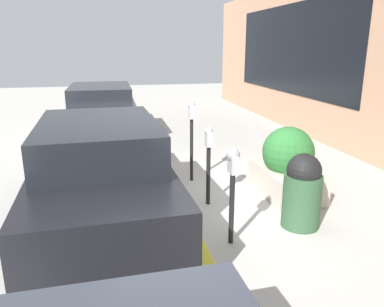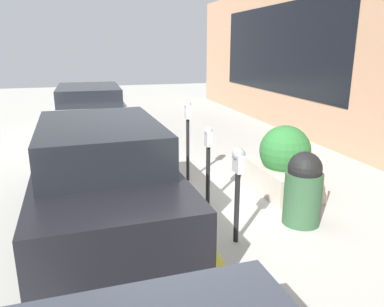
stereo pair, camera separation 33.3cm
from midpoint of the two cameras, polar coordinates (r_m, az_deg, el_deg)
The scene contains 9 objects.
ground_plane at distance 6.10m, azimuth 0.47°, elevation -8.04°, with size 40.00×40.00×0.00m, color #ADAAA3.
curb_strip at distance 6.08m, azimuth -0.27°, elevation -7.94°, with size 24.50×0.16×0.04m.
parking_meter_nearest at distance 4.73m, azimuth 8.23°, elevation -3.40°, with size 0.20×0.17×1.28m.
parking_meter_second at distance 5.92m, azimuth 4.15°, elevation -0.02°, with size 0.16×0.13×1.28m.
parking_meter_middle at distance 6.94m, azimuth 1.31°, elevation 4.01°, with size 0.16×0.13×1.52m.
planter_box at distance 6.64m, azimuth 15.70°, elevation -1.81°, with size 1.38×0.87×1.20m.
parked_car_middle at distance 5.56m, azimuth -12.06°, elevation -2.10°, with size 4.60×1.94×1.50m.
parked_car_rear at distance 10.89m, azimuth -12.77°, elevation 6.60°, with size 4.73×1.89×1.46m.
trash_bin at distance 5.53m, azimuth 18.13°, elevation -5.47°, with size 0.53×0.53×1.08m.
Camera 1 is at (-5.47, 1.12, 2.49)m, focal length 35.00 mm.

